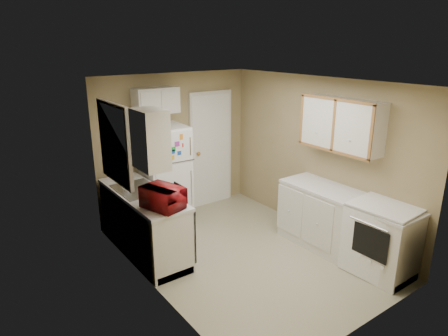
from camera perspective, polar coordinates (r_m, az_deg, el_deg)
floor at (r=5.79m, az=2.97°, el=-12.14°), size 3.80×3.80×0.00m
ceiling at (r=5.05m, az=3.41°, el=12.21°), size 3.80×3.80×0.00m
wall_left at (r=4.60m, az=-10.54°, el=-4.05°), size 3.80×3.80×0.00m
wall_right at (r=6.24m, az=13.21°, el=1.60°), size 3.80×3.80×0.00m
wall_back at (r=6.82m, az=-6.94°, el=3.29°), size 2.80×2.80×0.00m
wall_front at (r=4.12m, az=20.21°, el=-7.57°), size 2.80×2.80×0.00m
left_counter at (r=5.76m, az=-11.36°, el=-7.63°), size 0.60×1.80×0.90m
dishwasher at (r=5.38m, az=-5.81°, el=-8.80°), size 0.03×0.58×0.72m
sink at (r=5.73m, az=-12.24°, el=-3.37°), size 0.54×0.74×0.16m
microwave at (r=4.98m, az=-8.71°, el=-4.08°), size 0.57×0.42×0.34m
soap_bottle at (r=5.88m, az=-13.75°, el=-1.49°), size 0.10×0.10×0.18m
window_blinds at (r=5.42m, az=-15.25°, el=3.40°), size 0.10×0.98×1.08m
upper_cabinet_left at (r=4.67m, az=-10.48°, el=4.02°), size 0.30×0.45×0.70m
refrigerator at (r=6.45m, az=-8.41°, el=-1.17°), size 0.71×0.69×1.63m
cabinet_over_fridge at (r=6.35m, az=-9.72°, el=9.47°), size 0.70×0.30×0.40m
interior_door at (r=7.19m, az=-1.85°, el=2.67°), size 0.86×0.06×2.08m
right_counter at (r=5.82m, az=16.68°, el=-7.81°), size 0.60×2.00×0.90m
stove at (r=5.53m, az=21.53°, el=-9.45°), size 0.68×0.81×0.94m
upper_cabinet_right at (r=5.69m, az=16.42°, el=6.02°), size 0.30×1.20×0.70m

